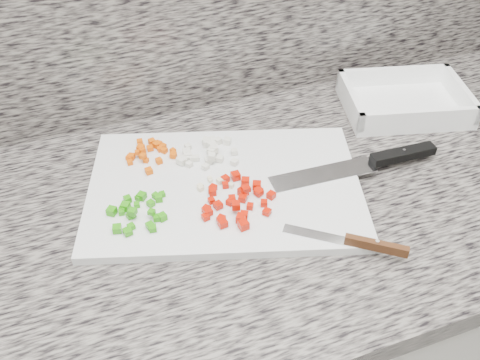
% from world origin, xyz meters
% --- Properties ---
extents(cabinet, '(3.92, 0.62, 0.86)m').
position_xyz_m(cabinet, '(0.00, 1.44, 0.43)').
color(cabinet, beige).
rests_on(cabinet, ground).
extents(countertop, '(3.96, 0.64, 0.04)m').
position_xyz_m(countertop, '(0.00, 1.44, 0.88)').
color(countertop, slate).
rests_on(countertop, cabinet).
extents(cutting_board, '(0.53, 0.43, 0.02)m').
position_xyz_m(cutting_board, '(0.01, 1.47, 0.91)').
color(cutting_board, silver).
rests_on(cutting_board, countertop).
extents(carrot_pile, '(0.09, 0.10, 0.02)m').
position_xyz_m(carrot_pile, '(-0.08, 1.59, 0.92)').
color(carrot_pile, '#D34F04').
rests_on(carrot_pile, cutting_board).
extents(onion_pile, '(0.11, 0.09, 0.02)m').
position_xyz_m(onion_pile, '(0.01, 1.56, 0.92)').
color(onion_pile, silver).
rests_on(onion_pile, cutting_board).
extents(green_pepper_pile, '(0.10, 0.09, 0.02)m').
position_xyz_m(green_pepper_pile, '(-0.14, 1.45, 0.92)').
color(green_pepper_pile, '#288D0C').
rests_on(green_pepper_pile, cutting_board).
extents(red_pepper_pile, '(0.13, 0.13, 0.02)m').
position_xyz_m(red_pepper_pile, '(0.02, 1.42, 0.92)').
color(red_pepper_pile, '#B61202').
rests_on(red_pepper_pile, cutting_board).
extents(garlic_pile, '(0.06, 0.04, 0.01)m').
position_xyz_m(garlic_pile, '(-0.00, 1.47, 0.92)').
color(garlic_pile, beige).
rests_on(garlic_pile, cutting_board).
extents(chef_knife, '(0.31, 0.05, 0.02)m').
position_xyz_m(chef_knife, '(0.28, 1.43, 0.92)').
color(chef_knife, white).
rests_on(chef_knife, cutting_board).
extents(paring_knife, '(0.16, 0.12, 0.02)m').
position_xyz_m(paring_knife, '(0.16, 1.27, 0.92)').
color(paring_knife, white).
rests_on(paring_knife, cutting_board).
extents(tray, '(0.27, 0.23, 0.05)m').
position_xyz_m(tray, '(0.44, 1.58, 0.92)').
color(tray, white).
rests_on(tray, countertop).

